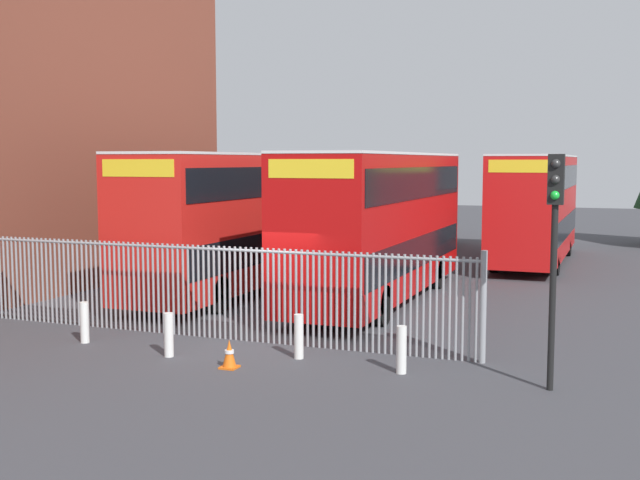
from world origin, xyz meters
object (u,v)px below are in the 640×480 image
at_px(bollard_far_right, 402,350).
at_px(traffic_cone_mid_forecourt, 229,354).
at_px(double_decker_bus_behind_fence_left, 237,217).
at_px(bollard_near_left, 85,322).
at_px(bollard_near_right, 299,336).
at_px(double_decker_bus_far_back, 536,204).
at_px(traffic_light_kerbside, 555,228).
at_px(double_decker_bus_near_gate, 379,220).
at_px(bollard_center_front, 169,335).
at_px(double_decker_bus_behind_fence_right, 406,200).

xyz_separation_m(bollard_far_right, traffic_cone_mid_forecourt, (-3.34, -0.89, -0.19)).
bearing_deg(bollard_far_right, double_decker_bus_behind_fence_left, 135.00).
height_order(bollard_near_left, bollard_near_right, same).
bearing_deg(double_decker_bus_far_back, traffic_light_kerbside, -82.97).
xyz_separation_m(double_decker_bus_near_gate, double_decker_bus_behind_fence_left, (-4.66, -0.08, 0.00)).
height_order(bollard_near_left, traffic_light_kerbside, traffic_light_kerbside).
height_order(double_decker_bus_near_gate, bollard_near_right, double_decker_bus_near_gate).
bearing_deg(traffic_light_kerbside, bollard_far_right, 177.66).
height_order(bollard_near_left, traffic_cone_mid_forecourt, bollard_near_left).
bearing_deg(bollard_near_right, bollard_center_front, -161.87).
distance_m(double_decker_bus_far_back, bollard_far_right, 18.50).
relative_size(double_decker_bus_behind_fence_left, double_decker_bus_behind_fence_right, 1.00).
xyz_separation_m(double_decker_bus_near_gate, double_decker_bus_far_back, (3.36, 10.85, 0.00)).
distance_m(double_decker_bus_far_back, traffic_light_kerbside, 18.65).
bearing_deg(bollard_center_front, bollard_near_left, 170.70).
xyz_separation_m(double_decker_bus_near_gate, traffic_cone_mid_forecourt, (-0.54, -8.43, -2.13)).
bearing_deg(double_decker_bus_near_gate, bollard_near_left, -121.60).
relative_size(bollard_center_front, bollard_near_right, 1.00).
bearing_deg(traffic_light_kerbside, double_decker_bus_far_back, 97.03).
xyz_separation_m(bollard_near_right, traffic_light_kerbside, (5.18, -0.46, 2.51)).
bearing_deg(bollard_near_right, traffic_light_kerbside, -5.05).
bearing_deg(double_decker_bus_near_gate, double_decker_bus_behind_fence_right, 101.46).
bearing_deg(double_decker_bus_behind_fence_left, bollard_center_front, -72.87).
relative_size(bollard_near_left, traffic_cone_mid_forecourt, 1.61).
xyz_separation_m(double_decker_bus_behind_fence_right, traffic_cone_mid_forecourt, (2.00, -20.96, -2.13)).
relative_size(double_decker_bus_far_back, traffic_cone_mid_forecourt, 18.32).
xyz_separation_m(bollard_near_left, traffic_light_kerbside, (10.34, -0.00, 2.51)).
distance_m(bollard_far_right, traffic_cone_mid_forecourt, 3.47).
bearing_deg(double_decker_bus_far_back, double_decker_bus_behind_fence_left, -126.23).
bearing_deg(traffic_light_kerbside, bollard_center_front, -176.99).
height_order(bollard_center_front, traffic_cone_mid_forecourt, bollard_center_front).
xyz_separation_m(bollard_near_left, traffic_cone_mid_forecourt, (4.16, -0.78, -0.19)).
distance_m(bollard_center_front, bollard_near_right, 2.79).
xyz_separation_m(double_decker_bus_far_back, bollard_near_right, (-2.90, -18.05, -1.95)).
bearing_deg(traffic_light_kerbside, double_decker_bus_behind_fence_right, 112.06).
relative_size(double_decker_bus_far_back, bollard_center_front, 11.38).
bearing_deg(double_decker_bus_behind_fence_right, bollard_near_left, -96.13).
relative_size(bollard_center_front, traffic_cone_mid_forecourt, 1.61).
relative_size(bollard_far_right, traffic_light_kerbside, 0.22).
xyz_separation_m(double_decker_bus_near_gate, bollard_center_front, (-2.19, -8.06, -1.95)).
relative_size(double_decker_bus_behind_fence_left, double_decker_bus_far_back, 1.00).
bearing_deg(double_decker_bus_near_gate, bollard_near_right, -86.35).
bearing_deg(double_decker_bus_far_back, bollard_near_right, -99.12).
distance_m(traffic_cone_mid_forecourt, traffic_light_kerbside, 6.79).
height_order(double_decker_bus_near_gate, double_decker_bus_behind_fence_right, same).
bearing_deg(double_decker_bus_behind_fence_left, double_decker_bus_behind_fence_right, 80.48).
relative_size(bollard_far_right, traffic_cone_mid_forecourt, 1.61).
height_order(double_decker_bus_near_gate, traffic_cone_mid_forecourt, double_decker_bus_near_gate).
bearing_deg(traffic_light_kerbside, double_decker_bus_behind_fence_left, 143.66).
xyz_separation_m(double_decker_bus_behind_fence_right, double_decker_bus_far_back, (5.90, -1.67, 0.00)).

